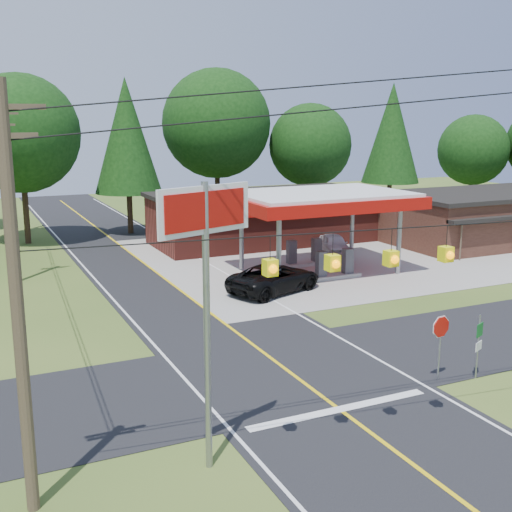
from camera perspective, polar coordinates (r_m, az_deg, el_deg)
name	(u,v)px	position (r m, az deg, el deg)	size (l,w,h in m)	color
ground	(287,371)	(24.13, 2.78, -10.16)	(120.00, 120.00, 0.00)	#3B571E
main_highway	(287,371)	(24.13, 2.78, -10.13)	(8.00, 120.00, 0.02)	black
cross_road	(287,370)	(24.13, 2.78, -10.12)	(70.00, 7.00, 0.02)	black
lane_center_yellow	(287,370)	(24.12, 2.79, -10.10)	(0.15, 110.00, 0.00)	yellow
gas_canopy	(320,202)	(38.38, 5.70, 4.79)	(10.60, 7.40, 4.88)	gray
convenience_store	(262,217)	(47.90, 0.57, 3.48)	(16.40, 7.55, 3.80)	maroon
utility_pole_near_left	(17,300)	(15.26, -20.50, -3.68)	(1.80, 0.30, 10.00)	#473828
utility_pole_far_left	(7,191)	(37.99, -21.26, 5.37)	(1.80, 0.30, 10.00)	#473828
utility_pole_north	(11,174)	(55.03, -20.98, 6.79)	(0.30, 0.30, 9.50)	#473828
overhead_beacons	(363,234)	(16.93, 9.49, 1.96)	(17.04, 2.04, 1.03)	black
treeline_backdrop	(135,143)	(45.18, -10.71, 9.85)	(70.27, 51.59, 13.30)	#332316
suv_car	(275,278)	(34.32, 1.66, -1.99)	(5.49, 5.49, 1.53)	black
sedan_car	(334,244)	(44.18, 6.97, 1.02)	(3.99, 3.99, 1.36)	silver
big_stop_sign	(206,257)	(16.05, -4.48, -0.05)	(2.71, 1.00, 7.65)	gray
octagonal_stop_sign	(441,332)	(23.62, 16.10, -6.52)	(0.83, 0.16, 2.40)	gray
route_sign_post	(479,341)	(24.23, 19.19, -7.14)	(0.46, 0.23, 2.39)	gray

